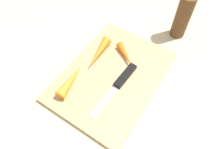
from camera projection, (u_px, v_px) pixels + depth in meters
ground_plane at (112, 77)px, 0.61m from camera, size 1.40×1.40×0.00m
cutting_board at (112, 76)px, 0.60m from camera, size 0.36×0.26×0.01m
knife at (123, 79)px, 0.58m from camera, size 0.20×0.03×0.01m
carrot_shortest at (127, 56)px, 0.62m from camera, size 0.07×0.09×0.02m
carrot_longest at (99, 53)px, 0.62m from camera, size 0.12×0.05×0.03m
carrot_medium at (71, 80)px, 0.57m from camera, size 0.12×0.04×0.03m
pepper_grinder at (183, 17)px, 0.64m from camera, size 0.05×0.05×0.15m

